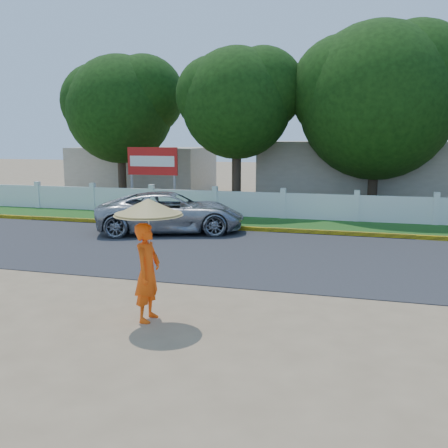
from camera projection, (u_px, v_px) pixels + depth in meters
ground at (198, 300)px, 10.51m from camera, size 120.00×120.00×0.00m
road at (247, 253)px, 14.78m from camera, size 60.00×7.00×0.02m
grass_verge at (277, 224)px, 19.76m from camera, size 60.00×3.50×0.03m
curb at (269, 230)px, 18.14m from camera, size 40.00×0.18×0.16m
fence at (283, 206)px, 21.04m from camera, size 40.00×0.10×1.10m
building_near at (360, 172)px, 26.51m from camera, size 10.00×6.00×3.20m
building_far at (143, 170)px, 30.97m from camera, size 8.00×5.00×2.80m
vehicle at (171, 212)px, 18.01m from camera, size 5.79×4.11×1.47m
monk_with_parasol at (148, 242)px, 9.12m from camera, size 1.26×1.26×2.30m
billboard at (153, 165)px, 23.53m from camera, size 2.50×0.13×2.95m
tree_row at (384, 99)px, 22.10m from camera, size 30.94×7.40×8.78m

